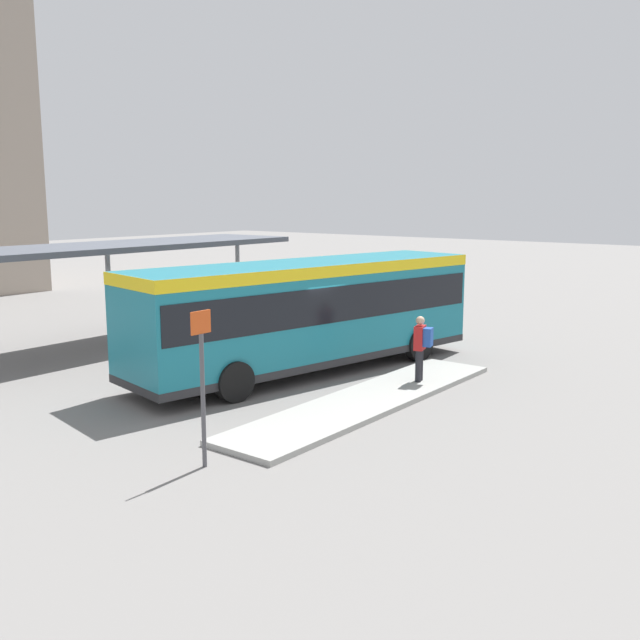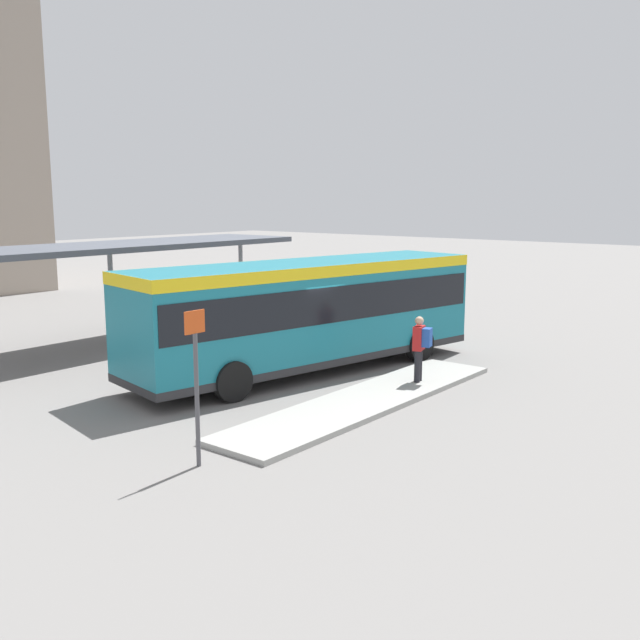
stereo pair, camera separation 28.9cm
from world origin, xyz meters
TOP-DOWN VIEW (x-y plane):
  - ground_plane at (0.00, 0.00)m, footprint 120.00×120.00m
  - curb_island at (-1.52, -3.02)m, footprint 8.89×1.80m
  - city_bus at (0.01, -0.00)m, footprint 10.72×4.40m
  - pedestrian_waiting at (0.53, -3.22)m, footprint 0.45×0.50m
  - bicycle_yellow at (7.61, 1.85)m, footprint 0.48×1.59m
  - bicycle_white at (7.62, 2.73)m, footprint 0.48×1.77m
  - bicycle_red at (8.05, 3.62)m, footprint 0.48×1.64m
  - bicycle_blue at (7.59, 4.50)m, footprint 0.48×1.56m
  - station_shelter at (-1.18, 7.22)m, footprint 13.76×3.38m
  - platform_sign at (-6.63, -2.97)m, footprint 0.44×0.08m

SIDE VIEW (x-z plane):
  - ground_plane at x=0.00m, z-range 0.00..0.00m
  - curb_island at x=-1.52m, z-range 0.00..0.12m
  - bicycle_blue at x=7.59m, z-range 0.00..0.68m
  - bicycle_yellow at x=7.61m, z-range 0.00..0.69m
  - bicycle_red at x=8.05m, z-range 0.00..0.71m
  - bicycle_white at x=7.62m, z-range 0.00..0.77m
  - pedestrian_waiting at x=0.53m, z-range 0.24..1.91m
  - platform_sign at x=-6.63m, z-range 0.16..2.96m
  - city_bus at x=0.01m, z-range 0.26..3.26m
  - station_shelter at x=-1.18m, z-range 1.49..4.74m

